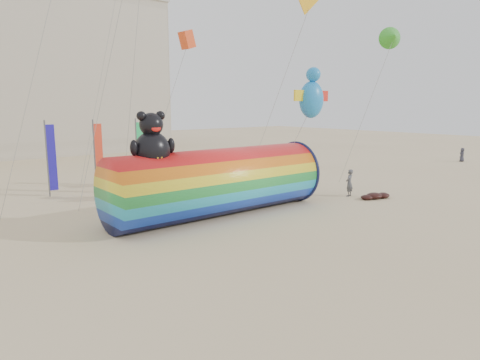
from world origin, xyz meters
TOP-DOWN VIEW (x-y plane):
  - ground at (0.00, 0.00)m, footprint 160.00×160.00m
  - windsock_assembly at (1.02, 4.07)m, footprint 12.97×3.95m
  - kite_handler at (10.91, 2.42)m, footprint 0.78×0.62m
  - fabric_bundle at (11.75, 0.87)m, footprint 2.62×1.35m
  - festival_banners at (-1.70, 14.98)m, footprint 7.04×0.88m

SIDE VIEW (x-z plane):
  - ground at x=0.00m, z-range 0.00..0.00m
  - fabric_bundle at x=11.75m, z-range -0.03..0.37m
  - kite_handler at x=10.91m, z-range 0.00..1.86m
  - windsock_assembly at x=1.02m, z-range -1.01..4.97m
  - festival_banners at x=-1.70m, z-range 0.04..5.24m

